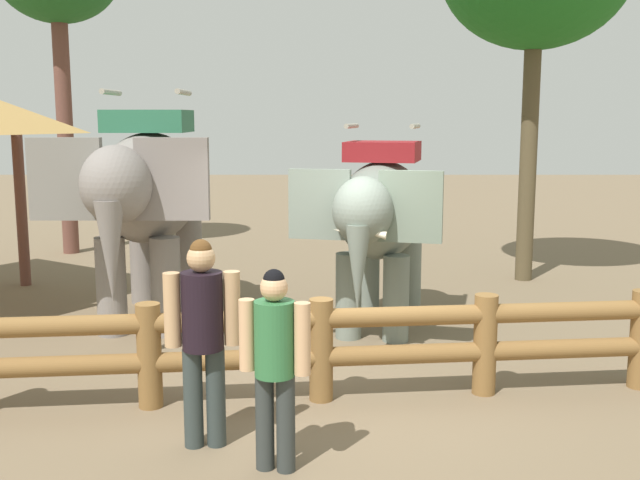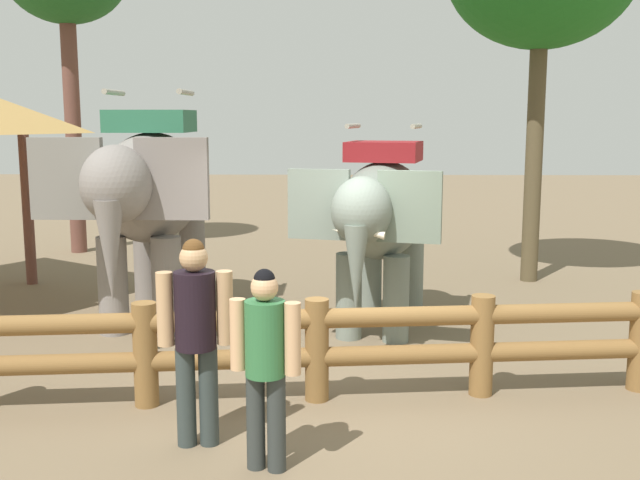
% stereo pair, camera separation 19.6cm
% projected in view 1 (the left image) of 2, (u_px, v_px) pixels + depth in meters
% --- Properties ---
extents(ground_plane, '(60.00, 60.00, 0.00)m').
position_uv_depth(ground_plane, '(320.00, 392.00, 7.98)').
color(ground_plane, brown).
extents(log_fence, '(7.01, 0.98, 1.05)m').
position_uv_depth(log_fence, '(320.00, 342.00, 7.67)').
color(log_fence, brown).
rests_on(log_fence, ground).
extents(elephant_near_left, '(2.13, 3.72, 3.21)m').
position_uv_depth(elephant_near_left, '(146.00, 194.00, 10.42)').
color(elephant_near_left, gray).
rests_on(elephant_near_left, ground).
extents(elephant_center, '(2.05, 3.29, 2.75)m').
position_uv_depth(elephant_center, '(379.00, 215.00, 10.14)').
color(elephant_center, slate).
rests_on(elephant_center, ground).
extents(tourist_woman_in_black, '(0.64, 0.39, 1.83)m').
position_uv_depth(tourist_woman_in_black, '(202.00, 328.00, 6.52)').
color(tourist_woman_in_black, '#2F3937').
rests_on(tourist_woman_in_black, ground).
extents(tourist_man_in_blue, '(0.58, 0.39, 1.67)m').
position_uv_depth(tourist_man_in_blue, '(274.00, 356.00, 6.08)').
color(tourist_man_in_blue, '#2F3433').
rests_on(tourist_man_in_blue, ground).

